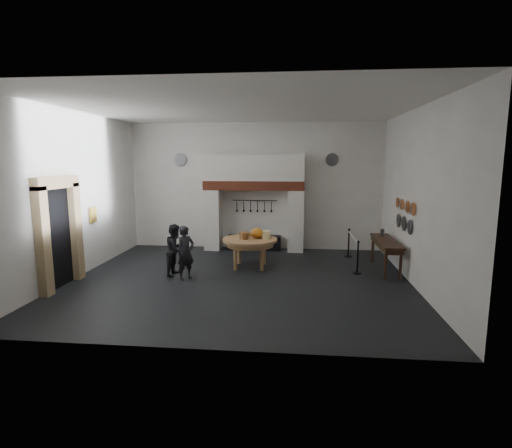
# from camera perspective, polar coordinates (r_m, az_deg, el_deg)

# --- Properties ---
(floor) EXTENTS (9.00, 8.00, 0.02)m
(floor) POSITION_cam_1_polar(r_m,az_deg,el_deg) (10.84, -2.35, -7.99)
(floor) COLOR black
(floor) RESTS_ON ground
(ceiling) EXTENTS (9.00, 8.00, 0.02)m
(ceiling) POSITION_cam_1_polar(r_m,az_deg,el_deg) (10.44, -2.52, 16.33)
(ceiling) COLOR silver
(ceiling) RESTS_ON wall_back
(wall_back) EXTENTS (9.00, 0.02, 4.50)m
(wall_back) POSITION_cam_1_polar(r_m,az_deg,el_deg) (14.36, -0.15, 5.40)
(wall_back) COLOR white
(wall_back) RESTS_ON floor
(wall_front) EXTENTS (9.00, 0.02, 4.50)m
(wall_front) POSITION_cam_1_polar(r_m,az_deg,el_deg) (6.50, -7.46, 0.69)
(wall_front) COLOR white
(wall_front) RESTS_ON floor
(wall_left) EXTENTS (0.02, 8.00, 4.50)m
(wall_left) POSITION_cam_1_polar(r_m,az_deg,el_deg) (11.91, -24.45, 3.79)
(wall_left) COLOR white
(wall_left) RESTS_ON floor
(wall_right) EXTENTS (0.02, 8.00, 4.50)m
(wall_right) POSITION_cam_1_polar(r_m,az_deg,el_deg) (10.73, 22.14, 3.43)
(wall_right) COLOR white
(wall_right) RESTS_ON floor
(chimney_pier_left) EXTENTS (0.55, 0.70, 2.15)m
(chimney_pier_left) POSITION_cam_1_polar(r_m,az_deg,el_deg) (14.37, -6.15, 0.63)
(chimney_pier_left) COLOR silver
(chimney_pier_left) RESTS_ON floor
(chimney_pier_right) EXTENTS (0.55, 0.70, 2.15)m
(chimney_pier_right) POSITION_cam_1_polar(r_m,az_deg,el_deg) (14.06, 5.69, 0.45)
(chimney_pier_right) COLOR silver
(chimney_pier_right) RESTS_ON floor
(hearth_brick_band) EXTENTS (3.50, 0.72, 0.32)m
(hearth_brick_band) POSITION_cam_1_polar(r_m,az_deg,el_deg) (14.01, -0.30, 5.55)
(hearth_brick_band) COLOR #9E442B
(hearth_brick_band) RESTS_ON chimney_pier_left
(chimney_hood) EXTENTS (3.50, 0.70, 0.90)m
(chimney_hood) POSITION_cam_1_polar(r_m,az_deg,el_deg) (13.98, -0.30, 8.04)
(chimney_hood) COLOR silver
(chimney_hood) RESTS_ON hearth_brick_band
(iron_range) EXTENTS (1.90, 0.45, 0.50)m
(iron_range) POSITION_cam_1_polar(r_m,az_deg,el_deg) (14.36, -0.26, -2.67)
(iron_range) COLOR black
(iron_range) RESTS_ON floor
(utensil_rail) EXTENTS (1.60, 0.02, 0.02)m
(utensil_rail) POSITION_cam_1_polar(r_m,az_deg,el_deg) (14.32, -0.18, 3.38)
(utensil_rail) COLOR black
(utensil_rail) RESTS_ON wall_back
(door_recess) EXTENTS (0.04, 1.10, 2.50)m
(door_recess) POSITION_cam_1_polar(r_m,az_deg,el_deg) (11.17, -26.53, -1.84)
(door_recess) COLOR black
(door_recess) RESTS_ON floor
(door_jamb_near) EXTENTS (0.22, 0.30, 2.60)m
(door_jamb_near) POSITION_cam_1_polar(r_m,az_deg,el_deg) (10.54, -28.15, -2.30)
(door_jamb_near) COLOR tan
(door_jamb_near) RESTS_ON floor
(door_jamb_far) EXTENTS (0.22, 0.30, 2.60)m
(door_jamb_far) POSITION_cam_1_polar(r_m,az_deg,el_deg) (11.71, -24.37, -0.98)
(door_jamb_far) COLOR tan
(door_jamb_far) RESTS_ON floor
(door_lintel) EXTENTS (0.22, 1.70, 0.30)m
(door_lintel) POSITION_cam_1_polar(r_m,az_deg,el_deg) (10.97, -26.66, 5.34)
(door_lintel) COLOR tan
(door_lintel) RESTS_ON door_jamb_near
(wall_plaque) EXTENTS (0.05, 0.34, 0.44)m
(wall_plaque) POSITION_cam_1_polar(r_m,az_deg,el_deg) (12.65, -22.25, 1.23)
(wall_plaque) COLOR gold
(wall_plaque) RESTS_ON wall_left
(work_table) EXTENTS (1.84, 1.84, 0.07)m
(work_table) POSITION_cam_1_polar(r_m,az_deg,el_deg) (11.90, -0.86, -2.26)
(work_table) COLOR tan
(work_table) RESTS_ON floor
(pumpkin) EXTENTS (0.36, 0.36, 0.31)m
(pumpkin) POSITION_cam_1_polar(r_m,az_deg,el_deg) (11.94, 0.15, -1.29)
(pumpkin) COLOR orange
(pumpkin) RESTS_ON work_table
(cheese_block_big) EXTENTS (0.22, 0.22, 0.24)m
(cheese_block_big) POSITION_cam_1_polar(r_m,az_deg,el_deg) (11.77, 1.53, -1.61)
(cheese_block_big) COLOR #DDC984
(cheese_block_big) RESTS_ON work_table
(cheese_block_small) EXTENTS (0.18, 0.18, 0.20)m
(cheese_block_small) POSITION_cam_1_polar(r_m,az_deg,el_deg) (12.07, 1.54, -1.44)
(cheese_block_small) COLOR #DDC684
(cheese_block_small) RESTS_ON work_table
(wicker_basket) EXTENTS (0.36, 0.36, 0.22)m
(wicker_basket) POSITION_cam_1_polar(r_m,az_deg,el_deg) (11.74, -1.68, -1.69)
(wicker_basket) COLOR olive
(wicker_basket) RESTS_ON work_table
(bread_loaf) EXTENTS (0.31, 0.18, 0.13)m
(bread_loaf) POSITION_cam_1_polar(r_m,az_deg,el_deg) (12.23, -1.14, -1.46)
(bread_loaf) COLOR #AA733C
(bread_loaf) RESTS_ON work_table
(visitor_near) EXTENTS (0.61, 0.63, 1.46)m
(visitor_near) POSITION_cam_1_polar(r_m,az_deg,el_deg) (10.89, -10.02, -4.06)
(visitor_near) COLOR black
(visitor_near) RESTS_ON floor
(visitor_far) EXTENTS (0.64, 0.77, 1.44)m
(visitor_far) POSITION_cam_1_polar(r_m,az_deg,el_deg) (11.38, -11.42, -3.60)
(visitor_far) COLOR black
(visitor_far) RESTS_ON floor
(side_table) EXTENTS (0.55, 2.20, 0.06)m
(side_table) POSITION_cam_1_polar(r_m,az_deg,el_deg) (12.15, 18.12, -2.33)
(side_table) COLOR #382314
(side_table) RESTS_ON floor
(pewter_jug) EXTENTS (0.12, 0.12, 0.22)m
(pewter_jug) POSITION_cam_1_polar(r_m,az_deg,el_deg) (12.70, 17.59, -1.17)
(pewter_jug) COLOR #454449
(pewter_jug) RESTS_ON side_table
(copper_pan_a) EXTENTS (0.03, 0.34, 0.34)m
(copper_pan_a) POSITION_cam_1_polar(r_m,az_deg,el_deg) (10.94, 21.55, 1.98)
(copper_pan_a) COLOR #C6662D
(copper_pan_a) RESTS_ON wall_right
(copper_pan_b) EXTENTS (0.03, 0.32, 0.32)m
(copper_pan_b) POSITION_cam_1_polar(r_m,az_deg,el_deg) (11.47, 20.82, 2.33)
(copper_pan_b) COLOR #C6662D
(copper_pan_b) RESTS_ON wall_right
(copper_pan_c) EXTENTS (0.03, 0.30, 0.30)m
(copper_pan_c) POSITION_cam_1_polar(r_m,az_deg,el_deg) (12.00, 20.15, 2.64)
(copper_pan_c) COLOR #C6662D
(copper_pan_c) RESTS_ON wall_right
(copper_pan_d) EXTENTS (0.03, 0.28, 0.28)m
(copper_pan_d) POSITION_cam_1_polar(r_m,az_deg,el_deg) (12.53, 19.53, 2.93)
(copper_pan_d) COLOR #C6662D
(copper_pan_d) RESTS_ON wall_right
(pewter_plate_left) EXTENTS (0.03, 0.40, 0.40)m
(pewter_plate_left) POSITION_cam_1_polar(r_m,az_deg,el_deg) (11.20, 21.13, -0.43)
(pewter_plate_left) COLOR #4C4C51
(pewter_plate_left) RESTS_ON wall_right
(pewter_plate_mid) EXTENTS (0.03, 0.40, 0.40)m
(pewter_plate_mid) POSITION_cam_1_polar(r_m,az_deg,el_deg) (11.77, 20.37, 0.06)
(pewter_plate_mid) COLOR #4C4C51
(pewter_plate_mid) RESTS_ON wall_right
(pewter_plate_right) EXTENTS (0.03, 0.40, 0.40)m
(pewter_plate_right) POSITION_cam_1_polar(r_m,az_deg,el_deg) (12.35, 19.68, 0.50)
(pewter_plate_right) COLOR #4C4C51
(pewter_plate_right) RESTS_ON wall_right
(pewter_plate_back_left) EXTENTS (0.44, 0.03, 0.44)m
(pewter_plate_back_left) POSITION_cam_1_polar(r_m,az_deg,el_deg) (14.82, -10.75, 9.03)
(pewter_plate_back_left) COLOR #4C4C51
(pewter_plate_back_left) RESTS_ON wall_back
(pewter_plate_back_right) EXTENTS (0.44, 0.03, 0.44)m
(pewter_plate_back_right) POSITION_cam_1_polar(r_m,az_deg,el_deg) (14.26, 10.82, 9.03)
(pewter_plate_back_right) COLOR #4C4C51
(pewter_plate_back_right) RESTS_ON wall_back
(barrier_post_near) EXTENTS (0.05, 0.05, 0.90)m
(barrier_post_near) POSITION_cam_1_polar(r_m,az_deg,el_deg) (11.65, 14.32, -4.75)
(barrier_post_near) COLOR black
(barrier_post_near) RESTS_ON floor
(barrier_post_far) EXTENTS (0.05, 0.05, 0.90)m
(barrier_post_far) POSITION_cam_1_polar(r_m,az_deg,el_deg) (13.59, 13.09, -2.73)
(barrier_post_far) COLOR black
(barrier_post_far) RESTS_ON floor
(barrier_rope) EXTENTS (0.04, 2.00, 0.04)m
(barrier_rope) POSITION_cam_1_polar(r_m,az_deg,el_deg) (12.54, 13.73, -1.88)
(barrier_rope) COLOR silver
(barrier_rope) RESTS_ON barrier_post_near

